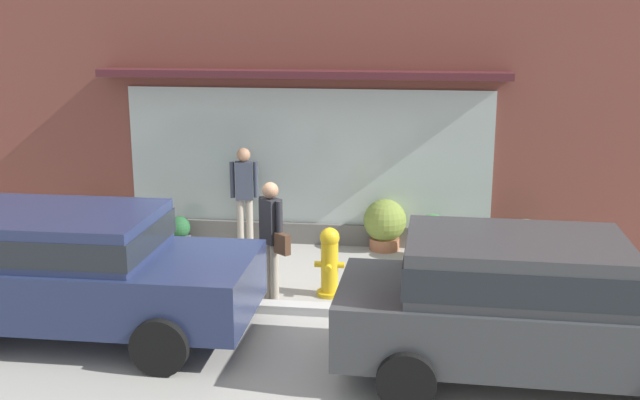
% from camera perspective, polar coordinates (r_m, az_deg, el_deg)
% --- Properties ---
extents(ground_plane, '(60.00, 60.00, 0.00)m').
position_cam_1_polar(ground_plane, '(10.55, -3.86, -7.88)').
color(ground_plane, '#9E9B93').
extents(curb_strip, '(14.00, 0.24, 0.12)m').
position_cam_1_polar(curb_strip, '(10.35, -4.09, -7.98)').
color(curb_strip, '#B2B2AD').
rests_on(curb_strip, ground_plane).
extents(storefront, '(14.00, 0.81, 5.41)m').
position_cam_1_polar(storefront, '(13.00, -1.24, 8.30)').
color(storefront, brown).
rests_on(storefront, ground_plane).
extents(fire_hydrant, '(0.42, 0.40, 0.99)m').
position_cam_1_polar(fire_hydrant, '(10.73, 0.72, -4.62)').
color(fire_hydrant, gold).
rests_on(fire_hydrant, ground_plane).
extents(pedestrian_with_handbag, '(0.50, 0.47, 1.68)m').
position_cam_1_polar(pedestrian_with_handbag, '(10.43, -3.65, -2.49)').
color(pedestrian_with_handbag, '#9E9384').
rests_on(pedestrian_with_handbag, ground_plane).
extents(pedestrian_passerby, '(0.46, 0.26, 1.73)m').
position_cam_1_polar(pedestrian_passerby, '(12.83, -5.70, 0.78)').
color(pedestrian_passerby, '#9E9384').
rests_on(pedestrian_passerby, ground_plane).
extents(parked_car_dark_gray, '(4.22, 2.00, 1.59)m').
position_cam_1_polar(parked_car_dark_gray, '(8.51, 15.13, -7.31)').
color(parked_car_dark_gray, '#383A3D').
rests_on(parked_car_dark_gray, ground_plane).
extents(parked_car_navy, '(4.41, 2.06, 1.57)m').
position_cam_1_polar(parked_car_navy, '(9.83, -18.30, -4.65)').
color(parked_car_navy, navy).
rests_on(parked_car_navy, ground_plane).
extents(potted_plant_low_front, '(0.72, 0.72, 0.87)m').
position_cam_1_polar(potted_plant_low_front, '(12.85, 4.88, -1.75)').
color(potted_plant_low_front, '#9E6042').
rests_on(potted_plant_low_front, ground_plane).
extents(potted_plant_window_right, '(0.49, 0.49, 0.76)m').
position_cam_1_polar(potted_plant_window_right, '(12.44, 8.44, -2.60)').
color(potted_plant_window_right, '#9E6042').
rests_on(potted_plant_window_right, ground_plane).
extents(potted_plant_window_center, '(0.32, 0.32, 0.76)m').
position_cam_1_polar(potted_plant_window_center, '(13.98, -15.97, -1.38)').
color(potted_plant_window_center, '#B7B2A3').
rests_on(potted_plant_window_center, ground_plane).
extents(potted_plant_near_hydrant, '(0.52, 0.52, 0.71)m').
position_cam_1_polar(potted_plant_near_hydrant, '(12.62, 15.14, -2.87)').
color(potted_plant_near_hydrant, '#4C4C51').
rests_on(potted_plant_near_hydrant, ground_plane).
extents(potted_plant_window_left, '(0.38, 0.38, 0.52)m').
position_cam_1_polar(potted_plant_window_left, '(13.29, -10.48, -2.33)').
color(potted_plant_window_left, '#4C4C51').
rests_on(potted_plant_window_left, ground_plane).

